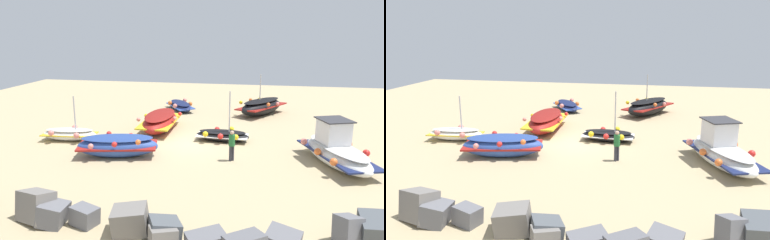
# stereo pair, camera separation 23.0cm
# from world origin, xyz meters

# --- Properties ---
(ground_plane) EXTENTS (49.17, 49.17, 0.00)m
(ground_plane) POSITION_xyz_m (0.00, 0.00, 0.00)
(ground_plane) COLOR tan
(fishing_boat_0) EXTENTS (4.18, 5.04, 3.28)m
(fishing_boat_0) POSITION_xyz_m (-4.02, -8.63, 0.66)
(fishing_boat_0) COLOR black
(fishing_boat_0) RESTS_ON ground_plane
(fishing_boat_1) EXTENTS (4.55, 2.48, 1.24)m
(fishing_boat_1) POSITION_xyz_m (3.43, 2.97, 0.61)
(fishing_boat_1) COLOR #2D4C9E
(fishing_boat_1) RESTS_ON ground_plane
(fishing_boat_2) EXTENTS (3.09, 3.82, 0.82)m
(fishing_boat_2) POSITION_xyz_m (2.68, -9.05, 0.37)
(fishing_boat_2) COLOR navy
(fishing_boat_2) RESTS_ON ground_plane
(fishing_boat_3) EXTENTS (2.47, 4.99, 1.18)m
(fishing_boat_3) POSITION_xyz_m (2.62, -2.61, 0.63)
(fishing_boat_3) COLOR maroon
(fishing_boat_3) RESTS_ON ground_plane
(fishing_boat_4) EXTENTS (3.29, 1.94, 3.08)m
(fishing_boat_4) POSITION_xyz_m (-1.77, -0.93, 0.35)
(fishing_boat_4) COLOR black
(fishing_boat_4) RESTS_ON ground_plane
(fishing_boat_5) EXTENTS (3.63, 5.61, 2.28)m
(fishing_boat_5) POSITION_xyz_m (-7.85, 2.09, 0.72)
(fishing_boat_5) COLOR white
(fishing_boat_5) RESTS_ON ground_plane
(fishing_boat_6) EXTENTS (3.44, 2.06, 2.78)m
(fishing_boat_6) POSITION_xyz_m (7.47, 0.67, 0.40)
(fishing_boat_6) COLOR white
(fishing_boat_6) RESTS_ON ground_plane
(person_walking) EXTENTS (0.32, 0.32, 1.62)m
(person_walking) POSITION_xyz_m (-2.62, 2.52, 0.93)
(person_walking) COLOR #2D2D38
(person_walking) RESTS_ON ground_plane
(breakwater_rocks) EXTENTS (17.19, 2.86, 1.37)m
(breakwater_rocks) POSITION_xyz_m (-0.20, 10.22, 0.42)
(breakwater_rocks) COLOR #4C5156
(breakwater_rocks) RESTS_ON ground_plane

